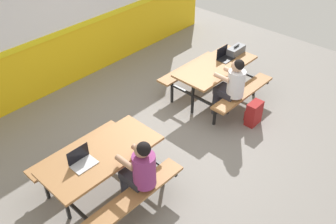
{
  "coord_description": "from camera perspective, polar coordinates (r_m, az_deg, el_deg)",
  "views": [
    {
      "loc": [
        -3.55,
        -3.19,
        4.14
      ],
      "look_at": [
        0.0,
        0.02,
        0.55
      ],
      "focal_mm": 39.67,
      "sensor_mm": 36.0,
      "label": 1
    }
  ],
  "objects": [
    {
      "name": "toolbox_grey",
      "position": [
        7.35,
        10.41,
        9.32
      ],
      "size": [
        0.4,
        0.18,
        0.18
      ],
      "color": "#595B60",
      "rests_on": "picnic_table_right"
    },
    {
      "name": "accent_backdrop",
      "position": [
        7.48,
        -15.94,
        12.7
      ],
      "size": [
        8.0,
        0.14,
        2.6
      ],
      "color": "yellow",
      "rests_on": "ground"
    },
    {
      "name": "laptop_silver",
      "position": [
        4.92,
        -13.08,
        -7.33
      ],
      "size": [
        0.32,
        0.23,
        0.22
      ],
      "color": "silver",
      "rests_on": "picnic_table_left"
    },
    {
      "name": "laptop_dark",
      "position": [
        7.15,
        8.69,
        8.44
      ],
      "size": [
        0.32,
        0.23,
        0.22
      ],
      "color": "black",
      "rests_on": "picnic_table_right"
    },
    {
      "name": "student_nearer",
      "position": [
        4.82,
        -4.3,
        -8.78
      ],
      "size": [
        0.37,
        0.53,
        1.21
      ],
      "color": "#2D2D38",
      "rests_on": "ground"
    },
    {
      "name": "picnic_table_right",
      "position": [
        7.01,
        7.29,
        5.95
      ],
      "size": [
        1.66,
        1.58,
        0.74
      ],
      "color": "#9E6B3D",
      "rests_on": "ground"
    },
    {
      "name": "backpack_dark",
      "position": [
        6.68,
        13.0,
        -0.2
      ],
      "size": [
        0.3,
        0.22,
        0.44
      ],
      "color": "maroon",
      "rests_on": "ground"
    },
    {
      "name": "ground_plane",
      "position": [
        6.33,
        0.11,
        -4.12
      ],
      "size": [
        10.0,
        10.0,
        0.02
      ],
      "primitive_type": "cube",
      "color": "gray"
    },
    {
      "name": "student_further",
      "position": [
        6.48,
        9.79,
        4.27
      ],
      "size": [
        0.37,
        0.53,
        1.21
      ],
      "color": "#2D2D38",
      "rests_on": "ground"
    },
    {
      "name": "picnic_table_left",
      "position": [
        5.15,
        -9.98,
        -7.72
      ],
      "size": [
        1.66,
        1.58,
        0.74
      ],
      "color": "#9E6B3D",
      "rests_on": "ground"
    }
  ]
}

